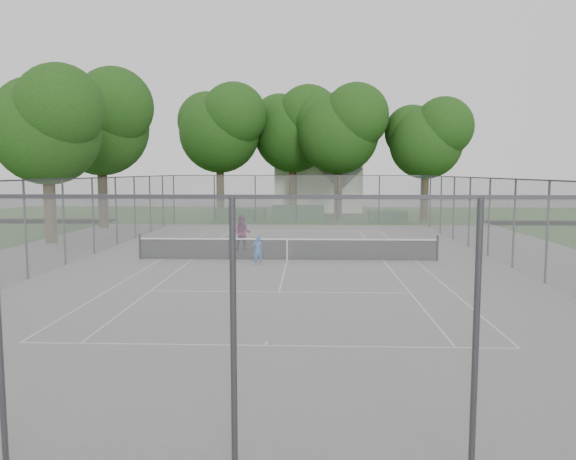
{
  "coord_description": "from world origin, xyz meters",
  "views": [
    {
      "loc": [
        0.94,
        -23.81,
        3.81
      ],
      "look_at": [
        0.0,
        1.0,
        1.2
      ],
      "focal_mm": 35.0,
      "sensor_mm": 36.0,
      "label": 1
    }
  ],
  "objects_px": {
    "house": "(318,169)",
    "girl_player": "(258,250)",
    "woman_player": "(242,233)",
    "tennis_net": "(287,248)"
  },
  "relations": [
    {
      "from": "tennis_net",
      "to": "girl_player",
      "type": "bearing_deg",
      "value": -133.88
    },
    {
      "from": "tennis_net",
      "to": "woman_player",
      "type": "distance_m",
      "value": 3.75
    },
    {
      "from": "tennis_net",
      "to": "house",
      "type": "xyz_separation_m",
      "value": [
        1.77,
        29.93,
        3.49
      ]
    },
    {
      "from": "girl_player",
      "to": "woman_player",
      "type": "relative_size",
      "value": 0.72
    },
    {
      "from": "tennis_net",
      "to": "house",
      "type": "distance_m",
      "value": 30.18
    },
    {
      "from": "house",
      "to": "woman_player",
      "type": "relative_size",
      "value": 5.91
    },
    {
      "from": "house",
      "to": "girl_player",
      "type": "xyz_separation_m",
      "value": [
        -2.93,
        -31.13,
        -3.4
      ]
    },
    {
      "from": "tennis_net",
      "to": "girl_player",
      "type": "xyz_separation_m",
      "value": [
        -1.15,
        -1.2,
        0.09
      ]
    },
    {
      "from": "tennis_net",
      "to": "girl_player",
      "type": "relative_size",
      "value": 10.7
    },
    {
      "from": "house",
      "to": "woman_player",
      "type": "height_order",
      "value": "house"
    }
  ]
}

